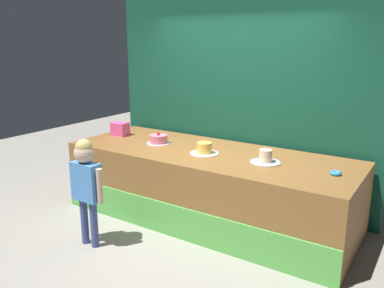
{
  "coord_description": "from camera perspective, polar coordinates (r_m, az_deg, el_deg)",
  "views": [
    {
      "loc": [
        2.35,
        -3.29,
        2.15
      ],
      "look_at": [
        -0.07,
        0.38,
        1.0
      ],
      "focal_mm": 37.0,
      "sensor_mm": 36.0,
      "label": 1
    }
  ],
  "objects": [
    {
      "name": "cake_left",
      "position": [
        5.14,
        -4.86,
        0.66
      ],
      "size": [
        0.3,
        0.3,
        0.16
      ],
      "color": "white",
      "rests_on": "stage_platform"
    },
    {
      "name": "donut",
      "position": [
        4.19,
        19.98,
        -3.96
      ],
      "size": [
        0.11,
        0.11,
        0.04
      ],
      "primitive_type": "torus",
      "color": "#3399D8",
      "rests_on": "stage_platform"
    },
    {
      "name": "cake_right",
      "position": [
        4.39,
        10.56,
        -1.93
      ],
      "size": [
        0.33,
        0.33,
        0.2
      ],
      "color": "silver",
      "rests_on": "stage_platform"
    },
    {
      "name": "ground_plane",
      "position": [
        4.58,
        -1.96,
        -13.36
      ],
      "size": [
        12.0,
        12.0,
        0.0
      ],
      "primitive_type": "plane",
      "color": "gray"
    },
    {
      "name": "cake_center",
      "position": [
        4.66,
        1.8,
        -0.71
      ],
      "size": [
        0.34,
        0.34,
        0.19
      ],
      "color": "white",
      "rests_on": "stage_platform"
    },
    {
      "name": "child_figure",
      "position": [
        4.28,
        -15.02,
        -4.76
      ],
      "size": [
        0.46,
        0.21,
        1.18
      ],
      "color": "#3F4C8C",
      "rests_on": "ground_plane"
    },
    {
      "name": "pink_box",
      "position": [
        5.67,
        -10.33,
        2.16
      ],
      "size": [
        0.23,
        0.19,
        0.18
      ],
      "primitive_type": "cube",
      "rotation": [
        0.0,
        0.0,
        0.07
      ],
      "color": "#F0549D",
      "rests_on": "stage_platform"
    },
    {
      "name": "stage_platform",
      "position": [
        4.89,
        2.31,
        -6.0
      ],
      "size": [
        3.51,
        1.3,
        0.86
      ],
      "color": "brown",
      "rests_on": "ground_plane"
    },
    {
      "name": "curtain_backdrop",
      "position": [
        5.28,
        6.61,
        6.44
      ],
      "size": [
        3.74,
        0.08,
        2.81
      ],
      "primitive_type": "cube",
      "color": "#144C38",
      "rests_on": "ground_plane"
    }
  ]
}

